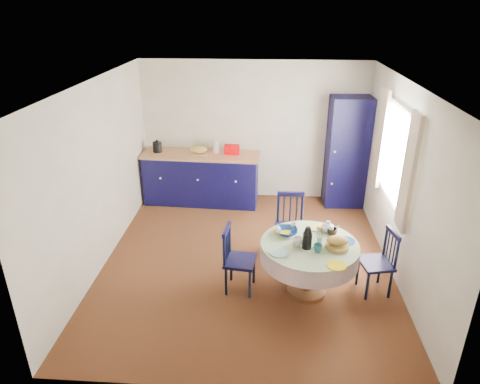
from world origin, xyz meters
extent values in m
plane|color=black|center=(0.00, 0.00, 0.00)|extent=(4.50, 4.50, 0.00)
plane|color=white|center=(0.00, 0.00, 2.50)|extent=(4.50, 4.50, 0.00)
cube|color=white|center=(0.00, 2.25, 1.25)|extent=(4.00, 0.02, 2.50)
cube|color=white|center=(-2.00, 0.00, 1.25)|extent=(0.02, 4.50, 2.50)
cube|color=white|center=(2.00, 0.00, 1.25)|extent=(0.02, 4.50, 2.50)
plane|color=white|center=(2.00, 0.30, 1.50)|extent=(0.00, 1.20, 1.20)
cube|color=#F2ECCC|center=(1.92, -0.40, 1.55)|extent=(0.05, 0.34, 1.45)
cube|color=#F2ECCC|center=(1.92, 1.00, 1.55)|extent=(0.05, 0.34, 1.45)
cube|color=black|center=(-0.92, 1.90, 0.44)|extent=(2.05, 0.70, 0.89)
cube|color=tan|center=(-0.92, 1.90, 0.91)|extent=(2.11, 0.75, 0.04)
cube|color=#A50005|center=(-0.37, 1.92, 1.01)|extent=(0.27, 0.15, 0.16)
cube|color=tan|center=(-0.96, 1.88, 0.94)|extent=(0.35, 0.26, 0.02)
ellipsoid|color=#B38845|center=(-0.96, 1.88, 1.02)|extent=(0.31, 0.20, 0.13)
cylinder|color=silver|center=(-0.65, 1.97, 1.04)|extent=(0.12, 0.12, 0.22)
cube|color=black|center=(1.64, 2.00, 0.98)|extent=(0.71, 0.52, 1.95)
cylinder|color=white|center=(1.38, 1.75, 1.07)|extent=(0.04, 0.02, 0.04)
cylinder|color=white|center=(1.38, 1.75, 0.49)|extent=(0.04, 0.02, 0.04)
cylinder|color=#532A17|center=(0.80, -0.70, 0.03)|extent=(0.49, 0.49, 0.05)
cylinder|color=#532A17|center=(0.80, -0.70, 0.35)|extent=(0.10, 0.10, 0.65)
cylinder|color=#532A17|center=(0.80, -0.70, 0.69)|extent=(1.13, 1.13, 0.03)
cylinder|color=silver|center=(0.80, -0.70, 0.60)|extent=(1.19, 1.19, 0.22)
cylinder|color=beige|center=(0.80, -0.70, 0.71)|extent=(1.19, 1.19, 0.01)
cylinder|color=#8DBAC1|center=(0.42, -0.93, 0.72)|extent=(0.22, 0.22, 0.01)
cylinder|color=gold|center=(1.06, -1.15, 0.72)|extent=(0.22, 0.22, 0.01)
cylinder|color=navy|center=(1.24, -0.61, 0.72)|extent=(0.22, 0.22, 0.01)
cylinder|color=#9DBE72|center=(0.90, -0.29, 0.72)|extent=(0.22, 0.22, 0.01)
cylinder|color=gold|center=(0.47, -0.42, 0.72)|extent=(0.22, 0.22, 0.01)
cylinder|color=#9F813F|center=(1.11, -0.78, 0.74)|extent=(0.28, 0.28, 0.05)
ellipsoid|color=#B38845|center=(1.11, -0.78, 0.82)|extent=(0.26, 0.16, 0.11)
cube|color=silver|center=(0.70, -0.64, 0.74)|extent=(0.10, 0.07, 0.04)
cylinder|color=black|center=(0.08, -0.85, 0.20)|extent=(0.03, 0.03, 0.40)
cylinder|color=black|center=(0.12, -0.54, 0.20)|extent=(0.03, 0.03, 0.40)
cylinder|color=black|center=(-0.22, -0.82, 0.20)|extent=(0.03, 0.03, 0.40)
cylinder|color=black|center=(-0.18, -0.50, 0.20)|extent=(0.03, 0.03, 0.40)
cube|color=black|center=(-0.05, -0.68, 0.42)|extent=(0.42, 0.44, 0.04)
cylinder|color=black|center=(-0.23, -0.81, 0.65)|extent=(0.03, 0.03, 0.45)
cylinder|color=black|center=(-0.20, -0.50, 0.65)|extent=(0.03, 0.03, 0.45)
cube|color=black|center=(-0.21, -0.66, 0.85)|extent=(0.08, 0.36, 0.06)
cylinder|color=black|center=(-0.23, -0.74, 0.63)|extent=(0.02, 0.02, 0.37)
cylinder|color=black|center=(-0.21, -0.66, 0.63)|extent=(0.02, 0.02, 0.37)
cylinder|color=black|center=(-0.20, -0.57, 0.63)|extent=(0.02, 0.02, 0.37)
cylinder|color=black|center=(0.44, -0.04, 0.22)|extent=(0.04, 0.04, 0.43)
cylinder|color=black|center=(0.79, -0.02, 0.22)|extent=(0.04, 0.04, 0.43)
cylinder|color=black|center=(0.43, 0.29, 0.22)|extent=(0.04, 0.04, 0.43)
cylinder|color=black|center=(0.78, 0.30, 0.22)|extent=(0.04, 0.04, 0.43)
cube|color=black|center=(0.61, 0.13, 0.45)|extent=(0.44, 0.42, 0.04)
cylinder|color=black|center=(0.43, 0.31, 0.69)|extent=(0.04, 0.04, 0.48)
cylinder|color=black|center=(0.78, 0.32, 0.69)|extent=(0.04, 0.04, 0.48)
cube|color=black|center=(0.60, 0.31, 0.92)|extent=(0.38, 0.05, 0.06)
cylinder|color=black|center=(0.51, 0.31, 0.67)|extent=(0.02, 0.02, 0.40)
cylinder|color=black|center=(0.60, 0.31, 0.67)|extent=(0.02, 0.02, 0.40)
cylinder|color=black|center=(0.69, 0.31, 0.67)|extent=(0.02, 0.02, 0.40)
cylinder|color=black|center=(1.47, -0.48, 0.20)|extent=(0.03, 0.03, 0.40)
cylinder|color=black|center=(1.53, -0.79, 0.20)|extent=(0.03, 0.03, 0.40)
cylinder|color=black|center=(1.76, -0.43, 0.20)|extent=(0.03, 0.03, 0.40)
cylinder|color=black|center=(1.82, -0.73, 0.20)|extent=(0.03, 0.03, 0.40)
cube|color=black|center=(1.64, -0.61, 0.42)|extent=(0.44, 0.45, 0.04)
cylinder|color=black|center=(1.78, -0.42, 0.64)|extent=(0.03, 0.03, 0.44)
cylinder|color=black|center=(1.84, -0.73, 0.64)|extent=(0.03, 0.03, 0.44)
cube|color=black|center=(1.81, -0.58, 0.84)|extent=(0.10, 0.35, 0.06)
cylinder|color=black|center=(1.79, -0.49, 0.62)|extent=(0.02, 0.02, 0.37)
cylinder|color=black|center=(1.81, -0.58, 0.62)|extent=(0.02, 0.02, 0.37)
cylinder|color=black|center=(1.82, -0.66, 0.62)|extent=(0.02, 0.02, 0.37)
imported|color=silver|center=(0.65, -0.74, 0.77)|extent=(0.13, 0.13, 0.10)
imported|color=#286D6C|center=(0.87, -0.88, 0.77)|extent=(0.11, 0.11, 0.10)
imported|color=black|center=(1.09, -0.47, 0.77)|extent=(0.12, 0.12, 0.10)
imported|color=silver|center=(0.61, -0.34, 0.76)|extent=(0.09, 0.09, 0.08)
imported|color=navy|center=(0.53, -0.47, 0.75)|extent=(0.27, 0.27, 0.07)
camera|label=1|loc=(0.25, -5.20, 3.41)|focal=32.00mm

